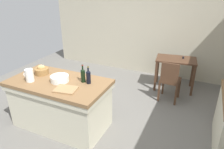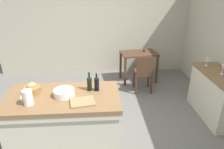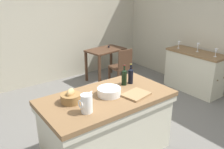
{
  "view_description": "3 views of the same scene",
  "coord_description": "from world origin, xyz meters",
  "px_view_note": "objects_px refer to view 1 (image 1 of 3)",
  "views": [
    {
      "loc": [
        1.63,
        -2.84,
        2.37
      ],
      "look_at": [
        0.21,
        0.25,
        0.86
      ],
      "focal_mm": 33.02,
      "sensor_mm": 36.0,
      "label": 1
    },
    {
      "loc": [
        0.06,
        -3.1,
        2.39
      ],
      "look_at": [
        0.29,
        0.15,
        0.95
      ],
      "focal_mm": 33.33,
      "sensor_mm": 36.0,
      "label": 2
    },
    {
      "loc": [
        -2.03,
        -2.61,
        2.18
      ],
      "look_at": [
        0.08,
        0.23,
        0.85
      ],
      "focal_mm": 37.58,
      "sensor_mm": 36.0,
      "label": 3
    }
  ],
  "objects_px": {
    "island_table": "(61,102)",
    "bread_basket": "(42,71)",
    "cutting_board": "(66,89)",
    "wine_bottle_amber": "(83,75)",
    "wash_bowl": "(60,79)",
    "wicker_hamper": "(25,99)",
    "writing_desk": "(176,64)",
    "pitcher": "(29,75)",
    "wine_bottle_dark": "(88,77)",
    "wooden_chair": "(170,80)"
  },
  "relations": [
    {
      "from": "island_table",
      "to": "wicker_hamper",
      "type": "distance_m",
      "value": 1.16
    },
    {
      "from": "wash_bowl",
      "to": "cutting_board",
      "type": "bearing_deg",
      "value": -37.57
    },
    {
      "from": "bread_basket",
      "to": "wine_bottle_amber",
      "type": "distance_m",
      "value": 0.85
    },
    {
      "from": "wash_bowl",
      "to": "cutting_board",
      "type": "xyz_separation_m",
      "value": [
        0.28,
        -0.21,
        -0.04
      ]
    },
    {
      "from": "wine_bottle_dark",
      "to": "wine_bottle_amber",
      "type": "bearing_deg",
      "value": 174.14
    },
    {
      "from": "bread_basket",
      "to": "pitcher",
      "type": "bearing_deg",
      "value": -84.27
    },
    {
      "from": "bread_basket",
      "to": "wine_bottle_amber",
      "type": "relative_size",
      "value": 0.81
    },
    {
      "from": "cutting_board",
      "to": "wine_bottle_amber",
      "type": "height_order",
      "value": "wine_bottle_amber"
    },
    {
      "from": "island_table",
      "to": "writing_desk",
      "type": "relative_size",
      "value": 1.75
    },
    {
      "from": "wooden_chair",
      "to": "pitcher",
      "type": "bearing_deg",
      "value": -137.15
    },
    {
      "from": "island_table",
      "to": "wooden_chair",
      "type": "relative_size",
      "value": 1.85
    },
    {
      "from": "island_table",
      "to": "bread_basket",
      "type": "distance_m",
      "value": 0.66
    },
    {
      "from": "writing_desk",
      "to": "wine_bottle_amber",
      "type": "bearing_deg",
      "value": -118.96
    },
    {
      "from": "writing_desk",
      "to": "bread_basket",
      "type": "bearing_deg",
      "value": -133.08
    },
    {
      "from": "pitcher",
      "to": "wine_bottle_amber",
      "type": "relative_size",
      "value": 0.85
    },
    {
      "from": "island_table",
      "to": "wine_bottle_amber",
      "type": "bearing_deg",
      "value": 20.3
    },
    {
      "from": "wash_bowl",
      "to": "bread_basket",
      "type": "relative_size",
      "value": 1.24
    },
    {
      "from": "wine_bottle_dark",
      "to": "wicker_hamper",
      "type": "bearing_deg",
      "value": 178.45
    },
    {
      "from": "island_table",
      "to": "bread_basket",
      "type": "relative_size",
      "value": 6.92
    },
    {
      "from": "island_table",
      "to": "writing_desk",
      "type": "height_order",
      "value": "island_table"
    },
    {
      "from": "writing_desk",
      "to": "wicker_hamper",
      "type": "distance_m",
      "value": 3.45
    },
    {
      "from": "wooden_chair",
      "to": "cutting_board",
      "type": "distance_m",
      "value": 2.29
    },
    {
      "from": "wine_bottle_amber",
      "to": "bread_basket",
      "type": "bearing_deg",
      "value": -177.73
    },
    {
      "from": "wash_bowl",
      "to": "wine_bottle_amber",
      "type": "height_order",
      "value": "wine_bottle_amber"
    },
    {
      "from": "wooden_chair",
      "to": "wicker_hamper",
      "type": "relative_size",
      "value": 2.77
    },
    {
      "from": "bread_basket",
      "to": "cutting_board",
      "type": "distance_m",
      "value": 0.82
    },
    {
      "from": "wooden_chair",
      "to": "cutting_board",
      "type": "relative_size",
      "value": 2.77
    },
    {
      "from": "bread_basket",
      "to": "cutting_board",
      "type": "relative_size",
      "value": 0.74
    },
    {
      "from": "wooden_chair",
      "to": "wine_bottle_dark",
      "type": "xyz_separation_m",
      "value": [
        -1.07,
        -1.52,
        0.5
      ]
    },
    {
      "from": "wooden_chair",
      "to": "wash_bowl",
      "type": "bearing_deg",
      "value": -133.15
    },
    {
      "from": "pitcher",
      "to": "wicker_hamper",
      "type": "bearing_deg",
      "value": 151.16
    },
    {
      "from": "wash_bowl",
      "to": "wicker_hamper",
      "type": "xyz_separation_m",
      "value": [
        -1.14,
        0.18,
        -0.76
      ]
    },
    {
      "from": "wine_bottle_dark",
      "to": "wooden_chair",
      "type": "bearing_deg",
      "value": 54.74
    },
    {
      "from": "wash_bowl",
      "to": "bread_basket",
      "type": "bearing_deg",
      "value": 166.89
    },
    {
      "from": "wine_bottle_amber",
      "to": "writing_desk",
      "type": "bearing_deg",
      "value": 61.04
    },
    {
      "from": "island_table",
      "to": "cutting_board",
      "type": "relative_size",
      "value": 5.11
    },
    {
      "from": "writing_desk",
      "to": "cutting_board",
      "type": "relative_size",
      "value": 2.93
    },
    {
      "from": "cutting_board",
      "to": "wine_bottle_dark",
      "type": "distance_m",
      "value": 0.41
    },
    {
      "from": "wicker_hamper",
      "to": "cutting_board",
      "type": "bearing_deg",
      "value": -15.4
    },
    {
      "from": "island_table",
      "to": "cutting_board",
      "type": "distance_m",
      "value": 0.56
    },
    {
      "from": "island_table",
      "to": "pitcher",
      "type": "relative_size",
      "value": 6.62
    },
    {
      "from": "wooden_chair",
      "to": "wine_bottle_amber",
      "type": "bearing_deg",
      "value": -128.13
    },
    {
      "from": "wash_bowl",
      "to": "bread_basket",
      "type": "distance_m",
      "value": 0.49
    },
    {
      "from": "pitcher",
      "to": "bread_basket",
      "type": "bearing_deg",
      "value": 95.73
    },
    {
      "from": "pitcher",
      "to": "wicker_hamper",
      "type": "distance_m",
      "value": 1.14
    },
    {
      "from": "bread_basket",
      "to": "cutting_board",
      "type": "height_order",
      "value": "bread_basket"
    },
    {
      "from": "writing_desk",
      "to": "bread_basket",
      "type": "height_order",
      "value": "bread_basket"
    },
    {
      "from": "island_table",
      "to": "wash_bowl",
      "type": "xyz_separation_m",
      "value": [
        0.03,
        0.0,
        0.45
      ]
    },
    {
      "from": "wicker_hamper",
      "to": "wine_bottle_amber",
      "type": "bearing_deg",
      "value": -1.23
    },
    {
      "from": "bread_basket",
      "to": "wine_bottle_dark",
      "type": "height_order",
      "value": "wine_bottle_dark"
    }
  ]
}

